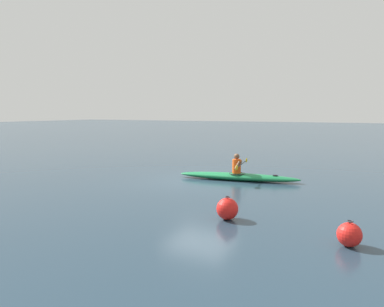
# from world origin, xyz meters

# --- Properties ---
(ground_plane) EXTENTS (160.00, 160.00, 0.00)m
(ground_plane) POSITION_xyz_m (0.00, 0.00, 0.00)
(ground_plane) COLOR #233847
(kayak) EXTENTS (4.61, 1.41, 0.27)m
(kayak) POSITION_xyz_m (-1.25, -0.67, 0.14)
(kayak) COLOR #19723F
(kayak) RESTS_ON ground
(kayaker) EXTENTS (0.57, 2.39, 0.74)m
(kayaker) POSITION_xyz_m (-1.22, -0.66, 0.59)
(kayaker) COLOR #E04C14
(kayaker) RESTS_ON kayak
(mooring_buoy_red_near) EXTENTS (0.47, 0.47, 0.51)m
(mooring_buoy_red_near) POSITION_xyz_m (-5.43, 4.67, 0.23)
(mooring_buoy_red_near) COLOR red
(mooring_buoy_red_near) RESTS_ON ground
(mooring_buoy_white_far) EXTENTS (0.52, 0.52, 0.56)m
(mooring_buoy_white_far) POSITION_xyz_m (-2.72, 4.13, 0.26)
(mooring_buoy_white_far) COLOR red
(mooring_buoy_white_far) RESTS_ON ground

